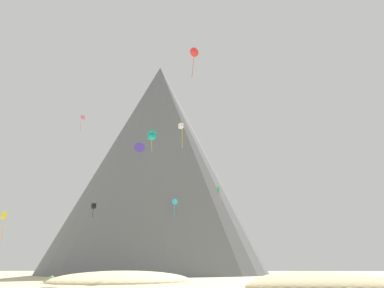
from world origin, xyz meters
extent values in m
ellipsoid|color=beige|center=(-6.60, 26.64, 0.00)|extent=(25.97, 31.26, 3.11)
ellipsoid|color=#C6B284|center=(18.78, 9.51, 0.00)|extent=(21.35, 19.32, 3.06)
ellipsoid|color=#C6B284|center=(21.09, 25.69, 0.00)|extent=(21.89, 22.22, 3.01)
cone|color=#668C4C|center=(-16.64, 23.90, 0.47)|extent=(3.25, 3.25, 0.94)
cone|color=#568442|center=(13.79, 5.10, 0.29)|extent=(1.93, 1.93, 0.58)
cone|color=slate|center=(-9.33, 81.44, 33.78)|extent=(86.47, 86.47, 67.55)
cone|color=slate|center=(-20.02, 87.80, 10.48)|extent=(32.08, 32.08, 20.96)
cone|color=slate|center=(1.77, 88.00, 16.28)|extent=(57.32, 57.32, 32.55)
cube|color=green|center=(8.92, 54.43, 19.39)|extent=(0.54, 0.55, 1.46)
cylinder|color=#E5668C|center=(9.09, 54.43, 16.93)|extent=(0.24, 0.41, 3.48)
cube|color=teal|center=(-3.59, 30.46, 24.46)|extent=(1.71, 1.72, 0.81)
cube|color=teal|center=(-3.59, 30.46, 25.19)|extent=(1.71, 1.72, 0.81)
cylinder|color=gold|center=(-3.61, 30.46, 22.96)|extent=(0.37, 0.30, 2.46)
cone|color=#33BCDB|center=(-1.40, 55.71, 16.98)|extent=(1.66, 1.27, 1.53)
cylinder|color=#33BCDB|center=(-1.54, 55.71, 14.76)|extent=(0.15, 0.12, 2.95)
cone|color=red|center=(4.25, 28.06, 40.41)|extent=(1.87, 1.43, 1.79)
cylinder|color=red|center=(3.96, 28.06, 37.28)|extent=(0.45, 0.52, 4.44)
cube|color=yellow|center=(-23.77, 21.25, 9.35)|extent=(0.76, 0.45, 1.22)
cylinder|color=orange|center=(-23.61, 21.25, 6.93)|extent=(0.16, 0.41, 3.71)
cube|color=#E5668C|center=(-20.35, 40.87, 32.84)|extent=(0.88, 0.69, 1.05)
cylinder|color=#E5668C|center=(-20.64, 40.87, 30.89)|extent=(0.40, 0.39, 2.91)
cone|color=#5138B2|center=(-8.02, 42.35, 26.30)|extent=(2.37, 1.25, 2.31)
cylinder|color=#5138B2|center=(-7.77, 42.35, 24.35)|extent=(0.25, 0.25, 1.61)
cube|color=white|center=(1.03, 39.13, 29.61)|extent=(1.17, 1.19, 0.53)
cube|color=white|center=(1.03, 39.13, 30.12)|extent=(1.17, 1.19, 0.53)
cylinder|color=yellow|center=(1.32, 39.13, 27.19)|extent=(0.18, 0.71, 4.45)
cube|color=black|center=(-17.89, 45.64, 14.22)|extent=(1.31, 1.33, 0.56)
cube|color=black|center=(-17.89, 45.64, 14.70)|extent=(1.31, 1.33, 0.56)
cylinder|color=black|center=(-17.92, 45.64, 13.04)|extent=(0.20, 0.28, 1.92)
camera|label=1|loc=(6.32, -34.09, 2.01)|focal=35.52mm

